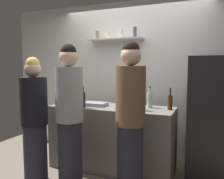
{
  "coord_description": "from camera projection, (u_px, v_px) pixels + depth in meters",
  "views": [
    {
      "loc": [
        1.19,
        -2.59,
        1.51
      ],
      "look_at": [
        -0.1,
        0.52,
        1.18
      ],
      "focal_mm": 37.43,
      "sensor_mm": 36.0,
      "label": 1
    }
  ],
  "objects": [
    {
      "name": "water_bottle_plastic",
      "position": [
        141.0,
        103.0,
        3.09
      ],
      "size": [
        0.08,
        0.08,
        0.23
      ],
      "color": "silver",
      "rests_on": "counter"
    },
    {
      "name": "counter",
      "position": [
        112.0,
        138.0,
        3.45
      ],
      "size": [
        1.79,
        0.66,
        0.93
      ],
      "primitive_type": "cube",
      "color": "#66605B",
      "rests_on": "ground"
    },
    {
      "name": "wine_bottle_pale_glass",
      "position": [
        150.0,
        100.0,
        3.3
      ],
      "size": [
        0.07,
        0.07,
        0.3
      ],
      "color": "#B2BFB2",
      "rests_on": "counter"
    },
    {
      "name": "wine_bottle_amber_glass",
      "position": [
        170.0,
        102.0,
        3.14
      ],
      "size": [
        0.06,
        0.06,
        0.3
      ],
      "color": "#472814",
      "rests_on": "counter"
    },
    {
      "name": "wine_bottle_dark_glass",
      "position": [
        83.0,
        99.0,
        3.28
      ],
      "size": [
        0.07,
        0.07,
        0.32
      ],
      "color": "black",
      "rests_on": "counter"
    },
    {
      "name": "back_wall_assembly",
      "position": [
        134.0,
        79.0,
        4.0
      ],
      "size": [
        4.8,
        0.32,
        2.6
      ],
      "color": "white",
      "rests_on": "ground"
    },
    {
      "name": "refrigerator",
      "position": [
        212.0,
        117.0,
        3.2
      ],
      "size": [
        0.61,
        0.68,
        1.65
      ],
      "color": "black",
      "rests_on": "ground"
    },
    {
      "name": "utensil_holder",
      "position": [
        121.0,
        101.0,
        3.54
      ],
      "size": [
        0.12,
        0.12,
        0.21
      ],
      "color": "#B2B2B7",
      "rests_on": "counter"
    },
    {
      "name": "baking_pan",
      "position": [
        95.0,
        104.0,
        3.47
      ],
      "size": [
        0.34,
        0.24,
        0.05
      ],
      "primitive_type": "cube",
      "color": "gray",
      "rests_on": "counter"
    },
    {
      "name": "person_grey_hoodie",
      "position": [
        70.0,
        117.0,
        2.87
      ],
      "size": [
        0.34,
        0.34,
        1.79
      ],
      "rotation": [
        0.0,
        0.0,
        0.49
      ],
      "color": "#262633",
      "rests_on": "ground"
    },
    {
      "name": "person_blonde",
      "position": [
        35.0,
        122.0,
        3.01
      ],
      "size": [
        0.34,
        0.34,
        1.63
      ],
      "rotation": [
        0.0,
        0.0,
        0.33
      ],
      "color": "#262633",
      "rests_on": "ground"
    },
    {
      "name": "person_brown_jacket",
      "position": [
        130.0,
        120.0,
        2.66
      ],
      "size": [
        0.34,
        0.34,
        1.8
      ],
      "rotation": [
        0.0,
        0.0,
        4.62
      ],
      "color": "#262633",
      "rests_on": "ground"
    },
    {
      "name": "wine_bottle_green_glass",
      "position": [
        132.0,
        99.0,
        3.31
      ],
      "size": [
        0.07,
        0.07,
        0.32
      ],
      "color": "#19471E",
      "rests_on": "counter"
    }
  ]
}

